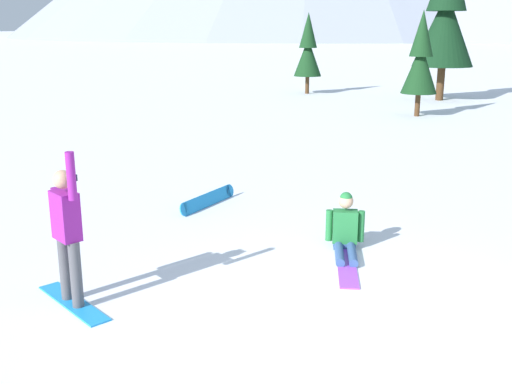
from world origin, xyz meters
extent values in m
plane|color=white|center=(0.00, 0.00, 0.00)|extent=(800.00, 800.00, 0.00)
cube|color=#1E8CD8|center=(-3.31, -1.17, 0.01)|extent=(1.55, 0.78, 0.02)
cylinder|color=#4C4C51|center=(-3.46, -1.12, 0.46)|extent=(0.15, 0.15, 0.88)
cylinder|color=#4C4C51|center=(-3.16, -1.23, 0.46)|extent=(0.15, 0.15, 0.88)
cube|color=#8C1E8C|center=(-3.31, -1.17, 1.22)|extent=(0.46, 0.36, 0.63)
cylinder|color=#8C1E8C|center=(-3.56, -1.08, 1.24)|extent=(0.11, 0.11, 0.58)
cylinder|color=#8C1E8C|center=(-3.07, -1.26, 1.78)|extent=(0.11, 0.11, 0.60)
sphere|color=tan|center=(-3.31, -1.17, 1.69)|extent=(0.24, 0.24, 0.24)
cube|color=black|center=(-3.26, -1.04, 1.70)|extent=(0.17, 0.09, 0.08)
cube|color=#335184|center=(-0.91, 2.52, 0.05)|extent=(0.44, 0.40, 0.10)
cylinder|color=#335184|center=(-0.62, 2.10, 0.07)|extent=(0.44, 0.79, 0.14)
cylinder|color=#335184|center=(-0.81, 2.02, 0.07)|extent=(0.44, 0.79, 0.14)
cube|color=#993FD8|center=(-0.56, 1.69, 0.01)|extent=(0.86, 1.52, 0.02)
cube|color=#237238|center=(-0.91, 2.52, 0.37)|extent=(0.46, 0.38, 0.54)
cylinder|color=#237238|center=(-0.67, 2.62, 0.38)|extent=(0.11, 0.11, 0.52)
cylinder|color=#237238|center=(-1.15, 2.42, 0.38)|extent=(0.11, 0.11, 0.52)
sphere|color=tan|center=(-0.91, 2.52, 0.80)|extent=(0.24, 0.24, 0.24)
sphere|color=#237238|center=(-0.91, 2.52, 0.85)|extent=(0.20, 0.20, 0.20)
cube|color=#1E8CD8|center=(-4.20, 3.49, 0.13)|extent=(0.14, 1.61, 0.27)
cylinder|color=#1E8CD8|center=(-4.18, 4.29, 0.13)|extent=(0.11, 0.27, 0.27)
cylinder|color=#1E8CD8|center=(-4.23, 2.69, 0.13)|extent=(0.11, 0.27, 0.27)
cube|color=black|center=(-4.24, 3.73, 0.15)|extent=(0.11, 0.20, 0.15)
cube|color=black|center=(-4.26, 3.25, 0.15)|extent=(0.11, 0.20, 0.15)
cylinder|color=#472D19|center=(-3.69, 18.34, 0.46)|extent=(0.21, 0.21, 0.92)
cone|color=#143819|center=(-3.69, 18.34, 1.91)|extent=(1.43, 1.43, 1.97)
cone|color=#143819|center=(-3.69, 18.34, 3.28)|extent=(0.93, 0.93, 1.80)
cylinder|color=#472D19|center=(-4.11, 24.43, 0.82)|extent=(0.37, 0.37, 1.65)
cone|color=black|center=(-4.11, 24.43, 3.40)|extent=(2.90, 2.90, 3.51)
cylinder|color=#472D19|center=(-11.12, 24.13, 0.47)|extent=(0.21, 0.21, 0.94)
cone|color=#143819|center=(-11.12, 24.13, 1.95)|extent=(1.48, 1.48, 2.01)
cone|color=#143819|center=(-11.12, 24.13, 3.35)|extent=(0.96, 0.96, 1.84)
camera|label=1|loc=(2.29, -6.45, 3.53)|focal=42.54mm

